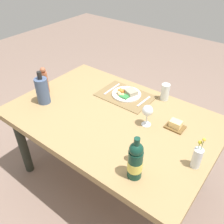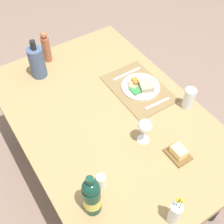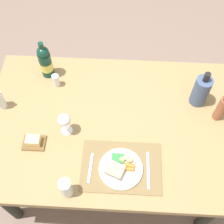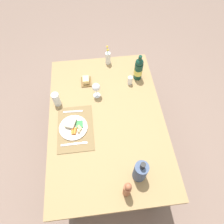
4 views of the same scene
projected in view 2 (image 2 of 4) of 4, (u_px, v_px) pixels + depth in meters
name	position (u px, v px, depth m)	size (l,w,h in m)	color
ground_plane	(109.00, 173.00, 2.29)	(8.00, 8.00, 0.00)	#826A5D
dining_table	(108.00, 123.00, 1.81)	(1.54, 1.03, 0.70)	#9E7F51
placemat	(138.00, 89.00, 1.89)	(0.45, 0.31, 0.01)	olive
dinner_plate	(141.00, 86.00, 1.88)	(0.24, 0.24, 0.05)	white
fork	(158.00, 103.00, 1.80)	(0.02, 0.18, 0.01)	silver
knife	(127.00, 74.00, 1.97)	(0.01, 0.22, 0.01)	silver
butter_dish	(178.00, 153.00, 1.55)	(0.13, 0.10, 0.06)	brown
wine_glass	(145.00, 127.00, 1.54)	(0.08, 0.08, 0.16)	white
pepper_mill	(46.00, 47.00, 1.99)	(0.05, 0.05, 0.23)	#A25A3C
cooler_bottle	(37.00, 62.00, 1.89)	(0.10, 0.10, 0.27)	#455779
wine_bottle	(92.00, 196.00, 1.29)	(0.08, 0.08, 0.28)	#123C2D
salt_shaker	(101.00, 182.00, 1.42)	(0.05, 0.05, 0.09)	white
water_tumbler	(189.00, 99.00, 1.75)	(0.07, 0.07, 0.14)	silver
flower_vase	(175.00, 213.00, 1.29)	(0.06, 0.06, 0.22)	silver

